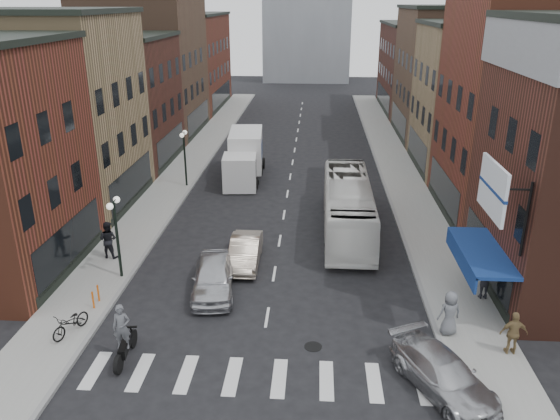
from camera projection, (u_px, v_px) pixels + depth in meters
The scene contains 30 objects.
ground at pixel (265, 330), 22.50m from camera, with size 160.00×160.00×0.00m, color black.
sidewalk_left at pixel (185, 170), 43.48m from camera, with size 3.00×74.00×0.15m, color gray.
sidewalk_right at pixel (400, 174), 42.41m from camera, with size 3.00×74.00×0.15m, color gray.
curb_left at pixel (203, 171), 43.41m from camera, with size 0.20×74.00×0.16m, color gray.
curb_right at pixel (380, 175), 42.53m from camera, with size 0.20×74.00×0.16m, color gray.
crosswalk_stripes at pixel (257, 377), 19.70m from camera, with size 12.00×2.20×0.01m, color silver.
bldg_left_mid_a at pixel (47, 112), 34.25m from camera, with size 10.30×10.20×12.30m.
bldg_left_mid_b at pixel (107, 101), 43.92m from camera, with size 10.30×10.20×10.30m.
bldg_left_far_a at pixel (146, 66), 53.62m from camera, with size 10.30×12.20×13.30m.
bldg_left_far_b at pixel (180, 62), 67.01m from camera, with size 10.30×16.20×11.30m.
bldg_right_mid_a at pixel (540, 102), 32.01m from camera, with size 10.30×10.20×14.30m.
bldg_right_mid_b at pixel (487, 99), 41.86m from camera, with size 10.30×10.20×11.30m.
bldg_right_far_a at pixel (455, 74), 51.91m from camera, with size 10.30×12.20×12.30m.
bldg_right_far_b at pixel (427, 68), 65.30m from camera, with size 10.30×16.20×10.30m.
awning_blue at pixel (477, 253), 23.32m from camera, with size 1.80×5.00×0.78m.
billboard_sign at pixel (495, 191), 20.21m from camera, with size 1.52×3.00×3.70m.
streetlamp_near at pixel (116, 224), 25.63m from camera, with size 0.32×1.22×4.11m.
streetlamp_far at pixel (184, 148), 38.66m from camera, with size 0.32×1.22×4.11m.
bike_rack at pixel (96, 296), 23.99m from camera, with size 0.08×0.68×0.80m.
box_truck at pixel (244, 157), 41.00m from camera, with size 2.81×8.03×3.42m.
motorcycle_rider at pixel (123, 335), 20.24m from camera, with size 0.70×2.35×2.39m.
transit_bus at pixel (348, 206), 31.61m from camera, with size 2.62×11.18×3.11m, color white.
sedan_left_near at pixel (213, 277), 25.17m from camera, with size 1.88×4.68×1.59m, color silver.
sedan_left_far at pixel (245, 251), 27.93m from camera, with size 1.49×4.27×1.41m, color beige.
curb_car at pixel (443, 374), 18.81m from camera, with size 1.89×4.64×1.35m, color #B1B2B6.
parked_bicycle at pixel (71, 323), 21.87m from camera, with size 0.65×1.87×0.98m, color black.
ped_left_solo at pixel (108, 240), 28.24m from camera, with size 0.96×0.55×1.98m, color black.
ped_right_a at pixel (485, 279), 24.36m from camera, with size 1.22×0.60×1.89m, color black.
ped_right_b at pixel (514, 333), 20.50m from camera, with size 1.03×0.52×1.77m, color olive.
ped_right_c at pixel (450, 313), 21.71m from camera, with size 0.92×0.60×1.88m, color slate.
Camera 1 is at (1.91, -19.11, 12.75)m, focal length 35.00 mm.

